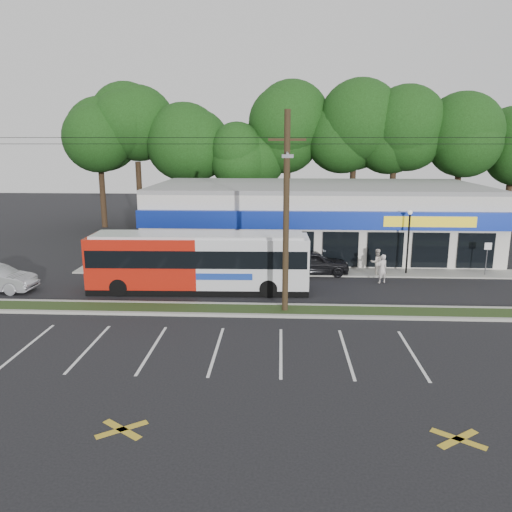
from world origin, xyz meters
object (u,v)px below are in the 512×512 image
Objects in this scene: utility_pole at (283,207)px; pedestrian_a at (382,269)px; car_dark at (312,262)px; metrobus at (199,261)px; pedestrian_b at (377,262)px; lamp_post at (409,234)px; sign_post at (487,253)px.

pedestrian_a is at bearing 43.03° from utility_pole.
metrobus is at bearing 115.05° from car_dark.
metrobus is 7.04× the size of pedestrian_a.
pedestrian_b is at bearing -112.99° from pedestrian_a.
metrobus reaches higher than pedestrian_b.
utility_pole is 9.08m from car_dark.
pedestrian_a is 1.82m from pedestrian_b.
metrobus is at bearing -161.64° from lamp_post.
pedestrian_a is 1.03× the size of pedestrian_b.
metrobus is 11.70m from pedestrian_b.
utility_pole is 15.71m from sign_post.
lamp_post reaches higher than car_dark.
pedestrian_b is (6.17, 7.57, -4.53)m from utility_pole.
lamp_post is at bearing 175.76° from pedestrian_b.
metrobus is (-12.96, -4.30, -0.87)m from lamp_post.
pedestrian_a is at bearing -133.40° from lamp_post.
utility_pole is at bearing -149.85° from sign_post.
utility_pole is at bearing -38.23° from metrobus.
pedestrian_a is (4.18, -1.82, 0.08)m from car_dark.
utility_pole is 10.77m from pedestrian_b.
utility_pole reaches higher than lamp_post.
pedestrian_b is at bearing -171.47° from lamp_post.
sign_post is 0.46× the size of car_dark.
utility_pole is 10.40× the size of car_dark.
sign_post is at bearing 167.84° from pedestrian_b.
lamp_post is 13.68m from metrobus.
pedestrian_a is at bearing -164.89° from sign_post.
sign_post is (5.00, -0.23, -1.12)m from lamp_post.
metrobus is 11.21m from pedestrian_a.
sign_post is 0.18× the size of metrobus.
lamp_post is 0.33× the size of metrobus.
sign_post is (13.17, 7.65, -3.86)m from utility_pole.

